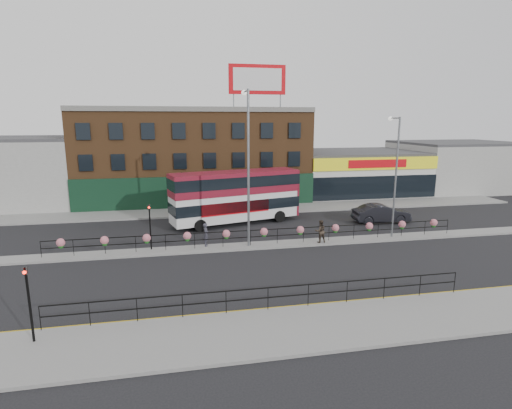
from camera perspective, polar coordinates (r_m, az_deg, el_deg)
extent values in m
plane|color=black|center=(29.31, 1.14, -5.97)|extent=(120.00, 120.00, 0.00)
cube|color=gray|center=(18.64, 9.35, -16.79)|extent=(60.00, 4.00, 0.15)
cube|color=gray|center=(40.70, -2.45, -0.80)|extent=(60.00, 4.00, 0.15)
cube|color=gray|center=(29.29, 1.14, -5.83)|extent=(60.00, 1.60, 0.15)
cube|color=gold|center=(20.59, 7.06, -14.03)|extent=(60.00, 0.10, 0.01)
cube|color=gold|center=(20.44, 7.22, -14.24)|extent=(60.00, 0.10, 0.01)
cube|color=brown|center=(47.47, -8.80, 6.90)|extent=(25.00, 12.00, 10.00)
cube|color=#3F3F42|center=(47.32, -9.00, 13.12)|extent=(25.00, 12.00, 0.30)
cube|color=black|center=(41.86, -8.29, 1.71)|extent=(25.00, 0.25, 3.40)
cube|color=silver|center=(52.52, 13.71, 4.42)|extent=(15.00, 12.00, 5.00)
cube|color=#3F3F42|center=(52.26, 13.85, 7.30)|extent=(15.00, 12.00, 0.30)
cube|color=#FEF719|center=(46.91, 16.92, 5.61)|extent=(15.00, 0.25, 1.40)
cube|color=#BD070E|center=(46.80, 16.99, 5.60)|extent=(7.00, 0.10, 0.90)
cube|color=black|center=(47.25, 16.73, 2.36)|extent=(15.00, 0.25, 2.60)
cube|color=#9B9A96|center=(50.97, -32.17, 3.86)|extent=(15.50, 12.00, 7.00)
cube|color=#3F3F42|center=(50.71, -32.63, 7.94)|extent=(15.50, 12.00, 0.30)
cube|color=#9B9A96|center=(60.14, 26.65, 4.88)|extent=(14.50, 12.00, 6.00)
cube|color=#3F3F42|center=(59.91, 26.93, 7.87)|extent=(14.50, 12.00, 0.30)
cube|color=#BD070E|center=(43.31, 0.18, 17.44)|extent=(6.00, 0.25, 3.00)
cube|color=silver|center=(43.18, 0.22, 17.46)|extent=(5.10, 0.04, 2.25)
cylinder|color=slate|center=(42.73, -3.21, 14.54)|extent=(0.12, 0.12, 1.40)
cylinder|color=slate|center=(43.71, 3.50, 14.48)|extent=(0.12, 0.12, 1.40)
cube|color=black|center=(28.95, 1.15, -3.62)|extent=(30.00, 0.05, 0.05)
cube|color=black|center=(29.09, 1.15, -4.56)|extent=(30.00, 0.05, 0.05)
cylinder|color=black|center=(29.89, -28.38, -5.68)|extent=(0.04, 0.04, 1.10)
cylinder|color=black|center=(29.34, -24.64, -5.63)|extent=(0.04, 0.04, 1.10)
cylinder|color=black|center=(28.93, -20.77, -5.55)|extent=(0.04, 0.04, 1.10)
cylinder|color=black|center=(28.65, -16.82, -5.45)|extent=(0.04, 0.04, 1.10)
cylinder|color=black|center=(28.51, -12.80, -5.32)|extent=(0.04, 0.04, 1.10)
cylinder|color=black|center=(28.50, -8.77, -5.16)|extent=(0.04, 0.04, 1.10)
cylinder|color=black|center=(28.64, -4.75, -4.97)|extent=(0.04, 0.04, 1.10)
cylinder|color=black|center=(28.92, -0.80, -4.77)|extent=(0.04, 0.04, 1.10)
cylinder|color=black|center=(29.32, 3.06, -4.55)|extent=(0.04, 0.04, 1.10)
cylinder|color=black|center=(29.86, 6.80, -4.31)|extent=(0.04, 0.04, 1.10)
cylinder|color=black|center=(30.52, 10.38, -4.07)|extent=(0.04, 0.04, 1.10)
cylinder|color=black|center=(31.30, 13.80, -3.82)|extent=(0.04, 0.04, 1.10)
cylinder|color=black|center=(32.18, 17.04, -3.58)|extent=(0.04, 0.04, 1.10)
cylinder|color=black|center=(33.15, 20.10, -3.34)|extent=(0.04, 0.04, 1.10)
cylinder|color=black|center=(34.22, 22.97, -3.10)|extent=(0.04, 0.04, 1.10)
cylinder|color=black|center=(35.37, 25.66, -2.87)|extent=(0.04, 0.04, 1.10)
sphere|color=#C06673|center=(29.42, -26.13, -4.91)|extent=(0.56, 0.56, 0.56)
sphere|color=#1B591A|center=(29.48, -26.09, -5.34)|extent=(0.36, 0.36, 0.36)
sphere|color=#C06673|center=(28.82, -20.83, -4.79)|extent=(0.56, 0.56, 0.56)
sphere|color=#1B591A|center=(28.88, -20.80, -5.23)|extent=(0.36, 0.36, 0.36)
sphere|color=#C06673|center=(28.47, -15.36, -4.63)|extent=(0.56, 0.56, 0.56)
sphere|color=#1B591A|center=(28.53, -15.33, -5.08)|extent=(0.36, 0.36, 0.36)
sphere|color=#C06673|center=(28.38, -9.80, -4.43)|extent=(0.56, 0.56, 0.56)
sphere|color=#1B591A|center=(28.44, -9.79, -4.87)|extent=(0.36, 0.36, 0.36)
sphere|color=#C06673|center=(28.55, -4.27, -4.18)|extent=(0.56, 0.56, 0.56)
sphere|color=#1B591A|center=(28.62, -4.26, -4.62)|extent=(0.36, 0.36, 0.36)
sphere|color=#C06673|center=(28.99, 1.15, -3.90)|extent=(0.56, 0.56, 0.56)
sphere|color=#1B591A|center=(29.06, 1.15, -4.34)|extent=(0.36, 0.36, 0.36)
sphere|color=#C06673|center=(29.68, 6.35, -3.60)|extent=(0.56, 0.56, 0.56)
sphere|color=#1B591A|center=(29.74, 6.34, -4.03)|extent=(0.36, 0.36, 0.36)
sphere|color=#C06673|center=(30.60, 11.28, -3.29)|extent=(0.56, 0.56, 0.56)
sphere|color=#1B591A|center=(30.66, 11.26, -3.70)|extent=(0.36, 0.36, 0.36)
sphere|color=#C06673|center=(31.73, 15.89, -2.97)|extent=(0.56, 0.56, 0.56)
sphere|color=#1B591A|center=(31.79, 15.86, -3.37)|extent=(0.36, 0.36, 0.36)
sphere|color=#C06673|center=(33.06, 20.14, -2.67)|extent=(0.56, 0.56, 0.56)
sphere|color=#1B591A|center=(33.11, 20.12, -3.05)|extent=(0.36, 0.36, 0.36)
sphere|color=#C06673|center=(34.55, 24.05, -2.37)|extent=(0.56, 0.56, 0.56)
sphere|color=#1B591A|center=(34.60, 24.02, -2.74)|extent=(0.36, 0.36, 0.36)
cube|color=black|center=(19.23, 1.74, -11.80)|extent=(20.00, 0.05, 0.05)
cube|color=black|center=(19.43, 1.73, -13.14)|extent=(20.00, 0.05, 0.05)
cylinder|color=black|center=(19.98, -28.48, -14.10)|extent=(0.04, 0.04, 1.10)
cylinder|color=black|center=(19.47, -22.69, -14.24)|extent=(0.04, 0.04, 1.10)
cylinder|color=black|center=(19.15, -16.64, -14.23)|extent=(0.04, 0.04, 1.10)
cylinder|color=black|center=(19.04, -10.46, -14.07)|extent=(0.04, 0.04, 1.10)
cylinder|color=black|center=(19.15, -4.29, -13.75)|extent=(0.04, 0.04, 1.10)
cylinder|color=black|center=(19.45, 1.73, -13.29)|extent=(0.04, 0.04, 1.10)
cylinder|color=black|center=(19.96, 7.47, -12.71)|extent=(0.04, 0.04, 1.10)
cylinder|color=black|center=(20.64, 12.86, -12.06)|extent=(0.04, 0.04, 1.10)
cylinder|color=black|center=(21.49, 17.84, -11.36)|extent=(0.04, 0.04, 1.10)
cylinder|color=black|center=(22.49, 22.39, -10.65)|extent=(0.04, 0.04, 1.10)
cylinder|color=black|center=(23.62, 26.51, -9.94)|extent=(0.04, 0.04, 1.10)
cube|color=silver|center=(35.23, -2.92, 1.23)|extent=(11.70, 5.42, 4.15)
cube|color=maroon|center=(35.03, -2.94, 3.15)|extent=(11.78, 5.50, 1.87)
cube|color=black|center=(35.37, -2.91, 0.07)|extent=(11.80, 5.52, 0.93)
cube|color=black|center=(35.01, -2.95, 3.40)|extent=(11.82, 5.55, 0.93)
cube|color=maroon|center=(34.91, -2.96, 4.63)|extent=(11.70, 5.42, 0.12)
cube|color=maroon|center=(37.77, 5.00, 1.92)|extent=(0.87, 2.62, 4.15)
cube|color=#BD070E|center=(34.00, -2.84, -0.50)|extent=(6.03, 1.63, 1.04)
cylinder|color=black|center=(33.21, -7.96, -3.01)|extent=(1.08, 0.57, 1.04)
cylinder|color=black|center=(35.61, -9.26, -2.04)|extent=(1.08, 0.57, 1.04)
cylinder|color=black|center=(36.12, 3.38, -1.71)|extent=(1.08, 0.57, 1.04)
cylinder|color=black|center=(38.34, 1.49, -0.90)|extent=(1.08, 0.57, 1.04)
imported|color=black|center=(37.56, 17.44, -1.23)|extent=(2.30, 5.23, 1.66)
imported|color=#33323E|center=(28.89, -7.17, -4.29)|extent=(0.73, 0.58, 1.66)
imported|color=#352A21|center=(29.88, 9.17, -3.78)|extent=(0.88, 0.72, 1.69)
cylinder|color=slate|center=(27.78, -1.09, 4.92)|extent=(0.17, 0.17, 10.93)
cylinder|color=slate|center=(28.46, -1.44, 15.89)|extent=(0.11, 1.64, 0.11)
sphere|color=silver|center=(29.26, -1.72, 15.67)|extent=(0.39, 0.39, 0.39)
cylinder|color=slate|center=(31.99, 19.33, 3.53)|extent=(0.15, 0.15, 9.13)
cylinder|color=slate|center=(32.30, 19.26, 11.59)|extent=(0.09, 1.37, 0.09)
sphere|color=silver|center=(32.89, 18.64, 11.54)|extent=(0.33, 0.33, 0.33)
cylinder|color=black|center=(18.78, -29.61, -12.36)|extent=(0.10, 0.10, 3.20)
imported|color=black|center=(18.23, -30.13, -7.73)|extent=(0.15, 0.18, 0.90)
sphere|color=#FF190C|center=(18.18, -30.19, -8.39)|extent=(0.14, 0.14, 0.14)
cylinder|color=black|center=(28.66, -14.88, -3.15)|extent=(0.10, 0.10, 3.20)
imported|color=black|center=(28.30, -15.05, -0.01)|extent=(0.15, 0.18, 0.90)
sphere|color=#FF190C|center=(28.22, -15.04, -0.42)|extent=(0.14, 0.14, 0.14)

